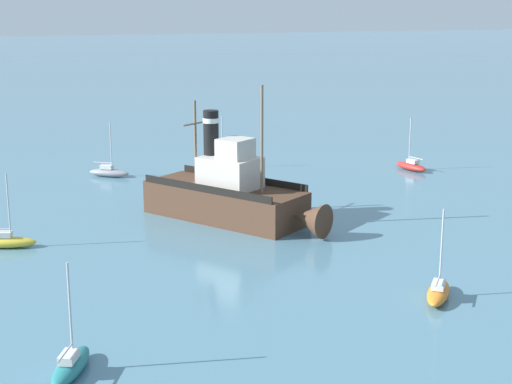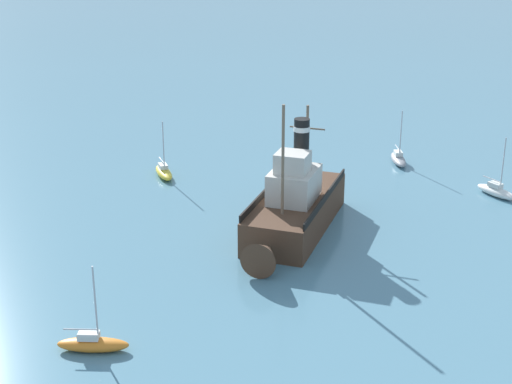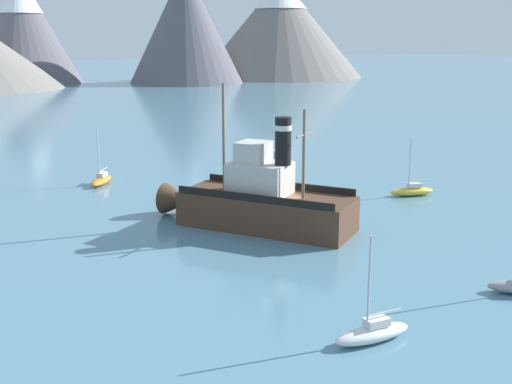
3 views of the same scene
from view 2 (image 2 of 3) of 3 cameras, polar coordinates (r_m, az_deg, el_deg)
name	(u,v)px [view 2 (image 2 of 3)]	position (r m, az deg, el deg)	size (l,w,h in m)	color
ground_plane	(299,223)	(57.16, 3.15, -2.27)	(600.00, 600.00, 0.00)	teal
old_tugboat	(293,208)	(55.03, 2.73, -1.14)	(11.13, 13.67, 9.90)	#4C3323
sailboat_white	(497,191)	(64.90, 17.10, 0.07)	(3.84, 1.25, 4.90)	white
sailboat_yellow	(164,172)	(66.83, -6.72, 1.47)	(3.96, 2.10, 4.90)	gold
sailboat_orange	(93,343)	(42.54, -11.79, -10.72)	(3.19, 3.68, 4.90)	orange
sailboat_grey	(398,159)	(70.86, 10.31, 2.40)	(3.78, 3.01, 4.90)	gray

